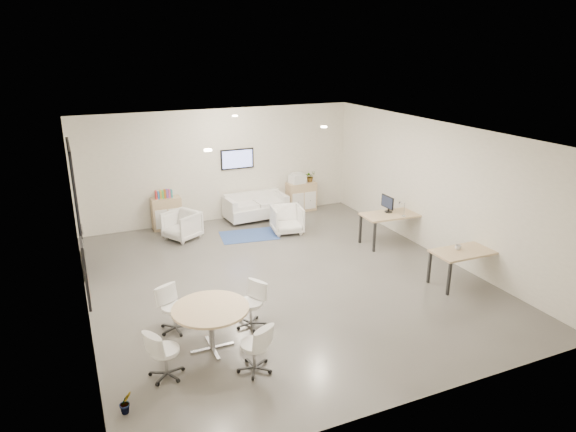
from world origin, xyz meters
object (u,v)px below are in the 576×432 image
(sideboard_left, at_px, (167,213))
(loveseat, at_px, (255,207))
(desk_front, at_px, (466,254))
(round_table, at_px, (211,312))
(armchair_left, at_px, (182,224))
(sideboard_right, at_px, (301,197))
(desk_rear, at_px, (392,217))
(armchair_right, at_px, (287,218))

(sideboard_left, xyz_separation_m, loveseat, (2.53, -0.21, -0.09))
(desk_front, bearing_deg, round_table, -176.32)
(round_table, bearing_deg, loveseat, 63.49)
(sideboard_left, relative_size, armchair_left, 1.09)
(sideboard_right, height_order, desk_rear, sideboard_right)
(desk_rear, bearing_deg, sideboard_left, 149.48)
(armchair_left, distance_m, round_table, 5.41)
(armchair_right, distance_m, desk_rear, 2.79)
(armchair_left, height_order, round_table, armchair_left)
(armchair_left, height_order, armchair_right, same)
(armchair_left, bearing_deg, sideboard_left, 161.82)
(sideboard_left, distance_m, armchair_left, 0.96)
(sideboard_right, distance_m, desk_front, 6.11)
(loveseat, xyz_separation_m, armchair_left, (-2.32, -0.73, 0.05))
(sideboard_left, height_order, desk_rear, sideboard_left)
(sideboard_left, bearing_deg, sideboard_right, -0.14)
(armchair_left, relative_size, round_table, 0.64)
(loveseat, height_order, armchair_right, armchair_right)
(sideboard_left, relative_size, desk_front, 0.61)
(sideboard_right, relative_size, round_table, 0.69)
(sideboard_right, bearing_deg, armchair_right, -126.28)
(desk_front, bearing_deg, sideboard_left, 131.31)
(round_table, bearing_deg, armchair_right, 53.65)
(armchair_right, height_order, desk_front, armchair_right)
(sideboard_left, bearing_deg, desk_rear, -34.23)
(armchair_right, bearing_deg, sideboard_left, 160.13)
(loveseat, relative_size, armchair_left, 2.21)
(sideboard_right, relative_size, desk_rear, 0.57)
(armchair_left, height_order, desk_rear, armchair_left)
(armchair_right, bearing_deg, loveseat, 114.81)
(sideboard_left, bearing_deg, round_table, -94.63)
(sideboard_right, xyz_separation_m, loveseat, (-1.59, -0.20, -0.09))
(armchair_left, xyz_separation_m, desk_rear, (4.84, -2.49, 0.31))
(sideboard_right, relative_size, armchair_right, 1.09)
(desk_rear, height_order, desk_front, desk_rear)
(armchair_right, bearing_deg, desk_rear, -30.97)
(sideboard_left, relative_size, desk_rear, 0.57)
(sideboard_right, bearing_deg, desk_front, -80.52)
(armchair_left, xyz_separation_m, armchair_right, (2.72, -0.69, 0.00))
(sideboard_left, distance_m, round_table, 6.32)
(sideboard_right, distance_m, armchair_left, 4.02)
(sideboard_left, height_order, desk_front, sideboard_left)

